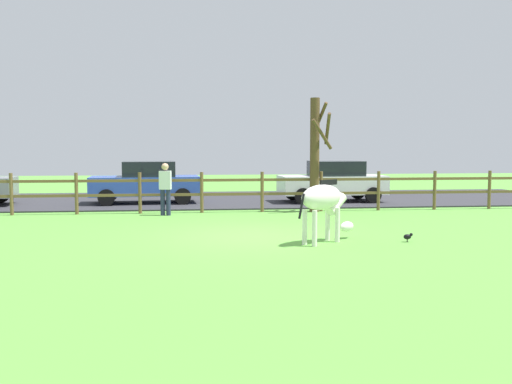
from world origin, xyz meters
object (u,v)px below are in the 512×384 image
(parked_car_blue, at_px, (146,182))
(visitor_near_fence, at_px, (165,187))
(zebra, at_px, (324,202))
(bare_tree, at_px, (316,152))
(crow_on_grass, at_px, (408,236))
(parked_car_white, at_px, (333,181))

(parked_car_blue, relative_size, visitor_near_fence, 2.51)
(zebra, xyz_separation_m, visitor_near_fence, (-3.75, 5.50, -0.02))
(zebra, bearing_deg, bare_tree, 79.20)
(crow_on_grass, height_order, parked_car_blue, parked_car_blue)
(crow_on_grass, bearing_deg, parked_car_white, 86.56)
(bare_tree, bearing_deg, parked_car_white, 65.14)
(zebra, distance_m, visitor_near_fence, 6.66)
(parked_car_blue, bearing_deg, visitor_near_fence, -76.11)
(crow_on_grass, distance_m, parked_car_blue, 11.30)
(bare_tree, relative_size, parked_car_white, 0.92)
(bare_tree, height_order, parked_car_white, bare_tree)
(parked_car_white, height_order, visitor_near_fence, visitor_near_fence)
(zebra, xyz_separation_m, parked_car_blue, (-4.63, 9.06, -0.08))
(zebra, bearing_deg, crow_on_grass, -3.25)
(zebra, distance_m, parked_car_blue, 10.18)
(visitor_near_fence, bearing_deg, parked_car_white, 27.88)
(bare_tree, distance_m, zebra, 6.12)
(bare_tree, height_order, crow_on_grass, bare_tree)
(crow_on_grass, bearing_deg, zebra, 176.75)
(parked_car_blue, distance_m, parked_car_white, 7.09)
(zebra, xyz_separation_m, parked_car_white, (2.46, 8.79, -0.08))
(parked_car_blue, bearing_deg, bare_tree, -28.55)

